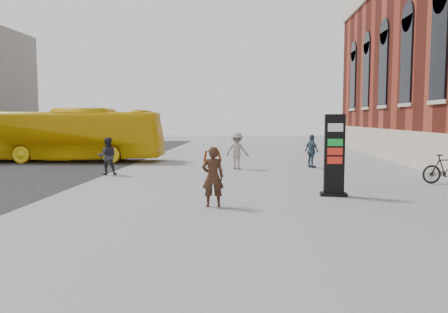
# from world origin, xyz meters

# --- Properties ---
(ground) EXTENTS (100.00, 100.00, 0.00)m
(ground) POSITION_xyz_m (0.00, 0.00, 0.00)
(ground) COLOR #9E9EA3
(info_pylon) EXTENTS (0.84, 0.46, 2.57)m
(info_pylon) POSITION_xyz_m (3.90, 1.97, 1.28)
(info_pylon) COLOR black
(info_pylon) RESTS_ON ground
(woman) EXTENTS (0.68, 0.63, 1.67)m
(woman) POSITION_xyz_m (0.24, 0.05, 0.86)
(woman) COLOR black
(woman) RESTS_ON ground
(bus) EXTENTS (10.87, 2.89, 3.00)m
(bus) POSITION_xyz_m (-9.13, 12.29, 1.50)
(bus) COLOR yellow
(bus) RESTS_ON road
(pedestrian_a) EXTENTS (0.93, 0.81, 1.62)m
(pedestrian_a) POSITION_xyz_m (-4.88, 6.57, 0.81)
(pedestrian_a) COLOR #292931
(pedestrian_a) RESTS_ON ground
(pedestrian_b) EXTENTS (1.30, 0.98, 1.78)m
(pedestrian_b) POSITION_xyz_m (0.64, 9.05, 0.89)
(pedestrian_b) COLOR gray
(pedestrian_b) RESTS_ON ground
(pedestrian_c) EXTENTS (0.83, 1.03, 1.64)m
(pedestrian_c) POSITION_xyz_m (4.30, 9.88, 0.82)
(pedestrian_c) COLOR #3B5366
(pedestrian_c) RESTS_ON ground
(bike_7) EXTENTS (1.87, 0.67, 1.10)m
(bike_7) POSITION_xyz_m (8.60, 4.81, 0.55)
(bike_7) COLOR black
(bike_7) RESTS_ON ground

